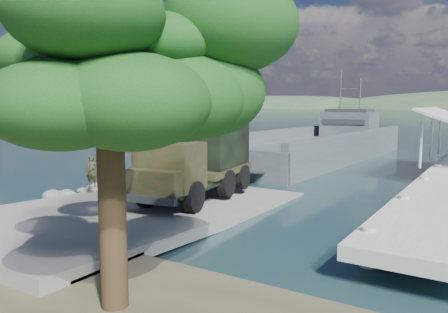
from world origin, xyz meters
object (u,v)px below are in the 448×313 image
landing_craft (314,151)px  overhang_tree (107,73)px  military_truck (201,157)px  soldier (92,178)px

landing_craft → overhang_tree: bearing=-75.4°
landing_craft → military_truck: size_ratio=3.63×
landing_craft → military_truck: landing_craft is taller
military_truck → soldier: (-5.51, -2.74, -1.25)m
soldier → overhang_tree: 14.31m
overhang_tree → soldier: bearing=141.7°
overhang_tree → landing_craft: bearing=102.2°
soldier → landing_craft: bearing=54.5°
landing_craft → overhang_tree: size_ratio=4.04×
landing_craft → military_truck: bearing=-82.1°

